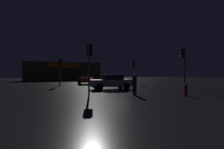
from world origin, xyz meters
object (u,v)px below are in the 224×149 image
(traffic_signal_cross_left, at_px, (134,68))
(car_far, at_px, (85,79))
(fire_hydrant, at_px, (186,90))
(traffic_signal_main, at_px, (90,58))
(traffic_signal_cross_right, at_px, (184,61))
(car_near, at_px, (111,82))
(pedestrian, at_px, (135,83))
(traffic_signal_opposite, at_px, (60,67))
(store_building, at_px, (63,71))

(traffic_signal_cross_left, distance_m, car_far, 7.96)
(car_far, height_order, fire_hydrant, car_far)
(traffic_signal_main, relative_size, traffic_signal_cross_right, 0.93)
(traffic_signal_cross_right, bearing_deg, traffic_signal_cross_left, 89.62)
(traffic_signal_cross_right, xyz_separation_m, car_near, (-6.45, 3.38, -2.12))
(pedestrian, distance_m, fire_hydrant, 3.79)
(traffic_signal_opposite, height_order, car_near, traffic_signal_opposite)
(traffic_signal_cross_right, bearing_deg, car_far, 118.94)
(car_near, bearing_deg, car_far, 94.86)
(traffic_signal_main, bearing_deg, car_far, 80.28)
(store_building, relative_size, traffic_signal_cross_right, 4.44)
(traffic_signal_main, bearing_deg, fire_hydrant, -21.17)
(store_building, relative_size, traffic_signal_opposite, 5.02)
(traffic_signal_opposite, xyz_separation_m, pedestrian, (4.79, -12.10, -1.59))
(traffic_signal_main, height_order, pedestrian, traffic_signal_main)
(fire_hydrant, bearing_deg, pedestrian, 153.50)
(traffic_signal_cross_left, xyz_separation_m, traffic_signal_cross_right, (-0.07, -10.71, 0.32))
(traffic_signal_main, distance_m, pedestrian, 3.90)
(fire_hydrant, bearing_deg, traffic_signal_cross_right, 48.38)
(pedestrian, xyz_separation_m, fire_hydrant, (3.36, -1.68, -0.50))
(traffic_signal_opposite, bearing_deg, traffic_signal_main, -82.40)
(traffic_signal_main, height_order, traffic_signal_cross_left, traffic_signal_main)
(store_building, xyz_separation_m, traffic_signal_cross_right, (9.24, -32.22, 0.63))
(traffic_signal_opposite, bearing_deg, pedestrian, -68.41)
(car_far, distance_m, fire_hydrant, 17.13)
(store_building, relative_size, pedestrian, 11.13)
(traffic_signal_cross_left, bearing_deg, car_near, -131.71)
(pedestrian, bearing_deg, car_near, 90.70)
(traffic_signal_opposite, height_order, traffic_signal_cross_left, traffic_signal_opposite)
(traffic_signal_main, bearing_deg, traffic_signal_cross_left, 49.78)
(traffic_signal_cross_left, relative_size, car_near, 0.84)
(traffic_signal_opposite, distance_m, traffic_signal_cross_right, 15.25)
(traffic_signal_cross_left, xyz_separation_m, car_far, (-7.36, 2.47, -1.76))
(traffic_signal_cross_left, xyz_separation_m, pedestrian, (-6.46, -12.44, -1.64))
(traffic_signal_main, distance_m, traffic_signal_cross_left, 15.11)
(traffic_signal_main, xyz_separation_m, traffic_signal_opposite, (-1.49, 11.20, -0.29))
(traffic_signal_main, bearing_deg, traffic_signal_opposite, 97.60)
(fire_hydrant, bearing_deg, traffic_signal_main, 158.83)
(store_building, xyz_separation_m, fire_hydrant, (6.21, -35.63, -1.83))
(traffic_signal_opposite, bearing_deg, fire_hydrant, -59.39)
(store_building, bearing_deg, traffic_signal_opposite, -95.08)
(car_near, height_order, pedestrian, pedestrian)
(traffic_signal_cross_left, bearing_deg, pedestrian, -117.46)
(traffic_signal_cross_right, xyz_separation_m, car_far, (-7.29, 13.18, -2.08))
(car_far, xyz_separation_m, pedestrian, (0.89, -14.91, 0.12))
(car_far, relative_size, fire_hydrant, 4.46)
(fire_hydrant, bearing_deg, car_far, 104.40)
(traffic_signal_main, bearing_deg, store_building, 89.22)
(traffic_signal_cross_right, bearing_deg, store_building, 106.00)
(store_building, bearing_deg, fire_hydrant, -80.11)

